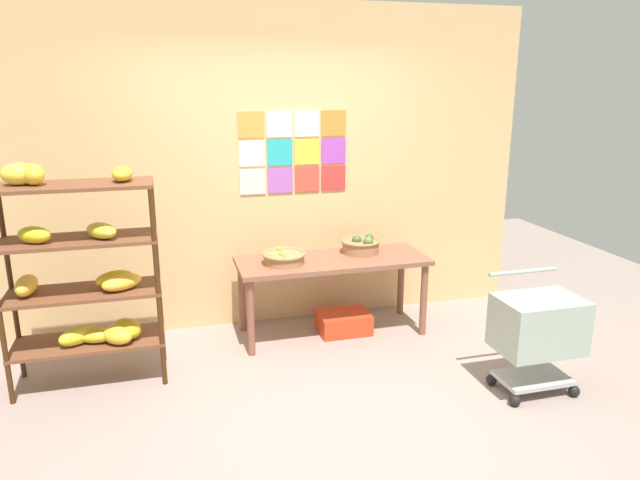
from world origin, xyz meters
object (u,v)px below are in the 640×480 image
object	(u,v)px
display_table	(332,268)
shopping_cart	(538,328)
fruit_basket_back_left	(361,245)
banana_shelf_unit	(82,270)
produce_crate_under_table	(344,322)
fruit_basket_back_right	(284,257)

from	to	relation	value
display_table	shopping_cart	bearing A→B (deg)	-50.80
fruit_basket_back_left	display_table	bearing A→B (deg)	-160.52
banana_shelf_unit	display_table	world-z (taller)	banana_shelf_unit
display_table	produce_crate_under_table	distance (m)	0.52
banana_shelf_unit	shopping_cart	size ratio (longest dim) A/B	1.94
fruit_basket_back_right	shopping_cart	world-z (taller)	shopping_cart
display_table	fruit_basket_back_right	distance (m)	0.45
display_table	shopping_cart	world-z (taller)	shopping_cart
banana_shelf_unit	display_table	distance (m)	1.99
banana_shelf_unit	shopping_cart	distance (m)	3.22
banana_shelf_unit	fruit_basket_back_left	xyz separation A→B (m)	(2.24, 0.47, -0.11)
display_table	produce_crate_under_table	bearing A→B (deg)	-11.13
banana_shelf_unit	shopping_cart	bearing A→B (deg)	-17.89
banana_shelf_unit	fruit_basket_back_left	bearing A→B (deg)	11.82
fruit_basket_back_left	shopping_cart	distance (m)	1.68
banana_shelf_unit	produce_crate_under_table	bearing A→B (deg)	9.55
shopping_cart	fruit_basket_back_left	bearing A→B (deg)	114.80
fruit_basket_back_left	shopping_cart	size ratio (longest dim) A/B	0.41
shopping_cart	banana_shelf_unit	bearing A→B (deg)	157.93
produce_crate_under_table	shopping_cart	size ratio (longest dim) A/B	0.53
display_table	produce_crate_under_table	xyz separation A→B (m)	(0.10, -0.02, -0.51)
produce_crate_under_table	shopping_cart	bearing A→B (deg)	-53.12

